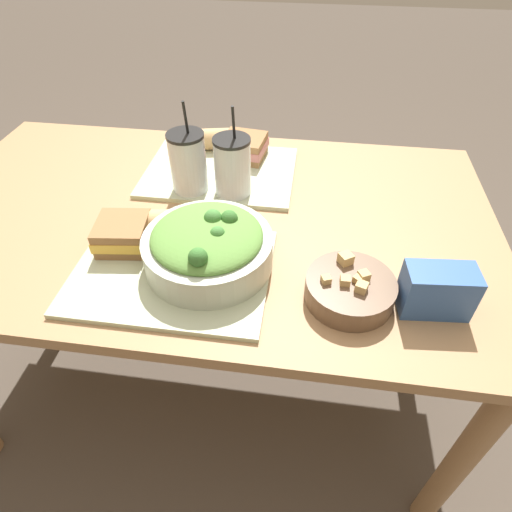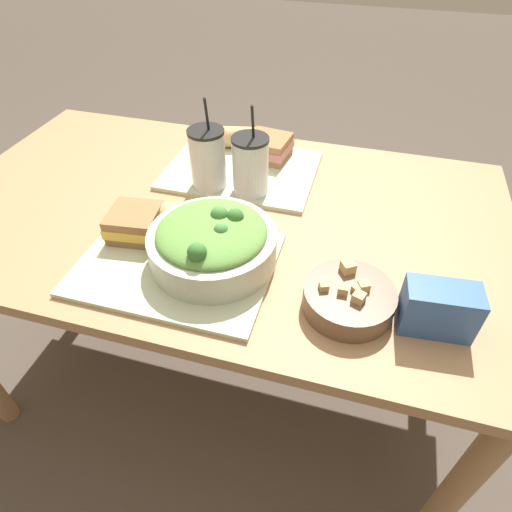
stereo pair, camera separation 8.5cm
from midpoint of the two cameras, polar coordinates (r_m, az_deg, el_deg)
The scene contains 13 objects.
ground_plane at distance 1.68m, azimuth -2.03°, elevation -15.11°, with size 12.00×12.00×0.00m, color #4C4238.
dining_table at distance 1.18m, azimuth -2.80°, elevation 2.46°, with size 1.48×0.87×0.76m.
tray_near at distance 0.96m, azimuth -8.03°, elevation -1.12°, with size 0.42×0.32×0.01m.
tray_far at distance 1.27m, azimuth -0.01°, elevation 11.31°, with size 0.42×0.32×0.01m.
salad_bowl at distance 0.92m, azimuth -3.20°, elevation 1.85°, with size 0.28×0.28×0.12m.
soup_bowl at distance 0.88m, azimuth 15.00°, elevation -5.56°, with size 0.18×0.18×0.07m.
sandwich_near at distance 1.03m, azimuth -13.56°, elevation 4.21°, with size 0.13×0.13×0.06m.
baguette_near at distance 1.02m, azimuth -6.22°, elevation 5.12°, with size 0.17×0.09×0.06m.
sandwich_far at distance 1.31m, azimuth 3.55°, elevation 14.25°, with size 0.14×0.13×0.06m.
baguette_far at distance 1.36m, azimuth -0.41°, elevation 15.51°, with size 0.16×0.09×0.06m.
drink_cup_dark at distance 1.16m, azimuth -4.31°, elevation 12.57°, with size 0.10×0.10×0.24m.
drink_cup_red at distance 1.13m, azimuth 1.45°, elevation 11.70°, with size 0.10×0.10×0.24m.
chip_bag at distance 0.88m, azimuth 25.78°, elevation -6.53°, with size 0.14×0.08×0.10m.
Camera 2 is at (0.34, -0.84, 1.41)m, focal length 30.00 mm.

